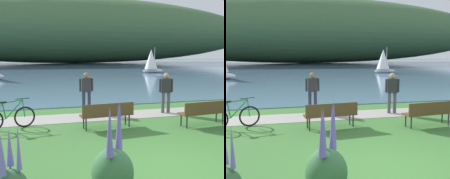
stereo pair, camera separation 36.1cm
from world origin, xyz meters
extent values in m
plane|color=#3D7533|center=(0.00, 0.00, 0.00)|extent=(200.00, 200.00, 0.00)
cube|color=#5B7F9E|center=(0.00, 47.52, 0.02)|extent=(180.00, 80.00, 0.04)
ellipsoid|color=#42663D|center=(6.24, 63.52, 8.06)|extent=(100.29, 28.00, 16.03)
cube|color=#A39E93|center=(0.00, 5.47, 0.01)|extent=(60.00, 1.50, 0.01)
cube|color=brown|center=(-0.53, 3.79, 0.45)|extent=(1.83, 0.63, 0.05)
cube|color=brown|center=(-0.51, 3.59, 0.68)|extent=(1.80, 0.20, 0.40)
cylinder|color=#2D2D33|center=(-1.31, 3.90, 0.23)|extent=(0.05, 0.05, 0.45)
cylinder|color=#2D2D33|center=(0.22, 4.03, 0.23)|extent=(0.05, 0.05, 0.45)
cylinder|color=#2D2D33|center=(-1.28, 3.56, 0.23)|extent=(0.05, 0.05, 0.45)
cylinder|color=#2D2D33|center=(0.25, 3.69, 0.23)|extent=(0.05, 0.05, 0.45)
cube|color=brown|center=(2.82, 3.25, 0.45)|extent=(1.84, 0.65, 0.05)
cube|color=brown|center=(2.84, 3.04, 0.68)|extent=(1.80, 0.21, 0.40)
cylinder|color=#2D2D33|center=(2.04, 3.34, 0.23)|extent=(0.05, 0.05, 0.45)
cylinder|color=#2D2D33|center=(3.57, 3.49, 0.23)|extent=(0.05, 0.05, 0.45)
cylinder|color=#2D2D33|center=(2.08, 3.01, 0.23)|extent=(0.05, 0.05, 0.45)
cylinder|color=#2D2D33|center=(3.60, 3.15, 0.23)|extent=(0.05, 0.05, 0.45)
torus|color=black|center=(-3.23, 4.59, 0.36)|extent=(0.70, 0.30, 0.72)
cylinder|color=#1E8C4C|center=(-3.54, 4.47, 0.67)|extent=(0.59, 0.24, 0.61)
cylinder|color=#1E8C4C|center=(-3.58, 4.46, 0.94)|extent=(0.63, 0.26, 0.09)
cylinder|color=#1E8C4C|center=(-3.85, 4.36, 0.65)|extent=(0.13, 0.08, 0.54)
cylinder|color=#1E8C4C|center=(-3.25, 4.58, 0.66)|extent=(0.09, 0.06, 0.60)
cube|color=black|center=(-3.89, 4.35, 0.94)|extent=(0.26, 0.17, 0.05)
cylinder|color=black|center=(-3.27, 4.57, 1.00)|extent=(0.46, 0.18, 0.02)
cylinder|color=#282D47|center=(-0.89, 6.44, 0.44)|extent=(0.14, 0.14, 0.88)
cylinder|color=#282D47|center=(-0.65, 6.43, 0.44)|extent=(0.14, 0.14, 0.88)
cube|color=#2D2D33|center=(-0.77, 6.44, 1.18)|extent=(0.39, 0.23, 0.60)
sphere|color=#9E7051|center=(-0.77, 6.44, 1.60)|extent=(0.22, 0.22, 0.22)
cylinder|color=#2D2D33|center=(-1.03, 6.44, 1.18)|extent=(0.09, 0.09, 0.56)
cylinder|color=#2D2D33|center=(-0.51, 6.43, 1.18)|extent=(0.09, 0.09, 0.56)
cylinder|color=#4C4C51|center=(2.32, 5.39, 0.44)|extent=(0.14, 0.14, 0.88)
cylinder|color=#4C4C51|center=(2.56, 5.36, 0.44)|extent=(0.14, 0.14, 0.88)
cube|color=#2D2D33|center=(2.44, 5.38, 1.18)|extent=(0.40, 0.27, 0.60)
sphere|color=tan|center=(2.44, 5.38, 1.60)|extent=(0.22, 0.22, 0.22)
cylinder|color=#2D2D33|center=(2.18, 5.41, 1.18)|extent=(0.09, 0.09, 0.56)
cylinder|color=#2D2D33|center=(2.70, 5.34, 1.18)|extent=(0.09, 0.09, 0.56)
cylinder|color=#386B3D|center=(-3.06, -0.41, 0.54)|extent=(0.02, 0.02, 0.12)
cone|color=#7A6BC6|center=(-3.06, -0.41, 0.98)|extent=(0.09, 0.09, 0.76)
ellipsoid|color=#386B3D|center=(-1.50, -0.56, 0.43)|extent=(0.76, 0.76, 0.87)
cylinder|color=#386B3D|center=(-1.53, -0.53, 0.76)|extent=(0.02, 0.02, 0.12)
cone|color=#6B5BB7|center=(-1.53, -0.53, 1.21)|extent=(0.10, 0.10, 0.78)
cylinder|color=#386B3D|center=(-1.34, -0.45, 0.76)|extent=(0.02, 0.02, 0.12)
cone|color=#6B5BB7|center=(-1.34, -0.45, 1.27)|extent=(0.11, 0.11, 0.91)
cylinder|color=#386B3D|center=(-1.38, -0.51, 0.76)|extent=(0.02, 0.02, 0.12)
cone|color=#6B5BB7|center=(-1.38, -0.51, 1.07)|extent=(0.13, 0.13, 0.50)
cylinder|color=#386B3D|center=(-1.60, -0.77, 0.76)|extent=(0.02, 0.02, 0.12)
cone|color=#6B5BB7|center=(-1.60, -0.77, 1.24)|extent=(0.13, 0.13, 0.84)
cylinder|color=#386B3D|center=(-1.37, -0.49, 0.76)|extent=(0.02, 0.02, 0.12)
cone|color=#6B5BB7|center=(-1.37, -0.49, 1.23)|extent=(0.13, 0.13, 0.84)
cylinder|color=#386B3D|center=(-1.59, -0.76, 0.76)|extent=(0.02, 0.02, 0.12)
cone|color=#6B5BB7|center=(-1.59, -0.76, 1.12)|extent=(0.12, 0.12, 0.61)
ellipsoid|color=white|center=(11.26, 26.98, 0.28)|extent=(2.76, 0.78, 0.48)
cylinder|color=#B2B2B2|center=(11.48, 26.98, 1.90)|extent=(0.07, 0.07, 2.76)
cone|color=white|center=(11.00, 26.98, 1.76)|extent=(1.64, 1.64, 2.48)
camera|label=1|loc=(-2.68, -4.96, 2.53)|focal=43.46mm
camera|label=2|loc=(-2.33, -5.05, 2.53)|focal=43.46mm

